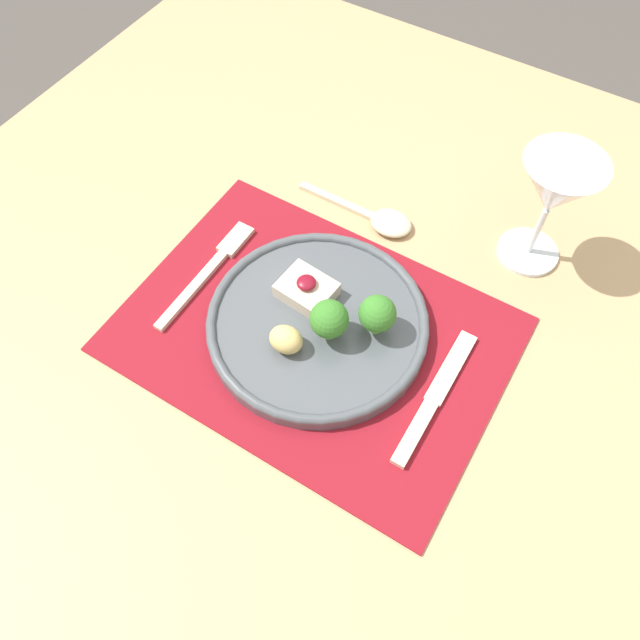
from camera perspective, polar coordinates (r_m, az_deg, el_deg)
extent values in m
plane|color=#4C4742|center=(1.43, -0.32, -16.88)|extent=(8.00, 8.00, 0.00)
cube|color=tan|center=(0.74, -0.59, -1.96)|extent=(1.17, 1.21, 0.03)
cylinder|color=tan|center=(1.51, -6.62, 15.05)|extent=(0.06, 0.06, 0.72)
cube|color=maroon|center=(0.73, -0.60, -1.31)|extent=(0.44, 0.31, 0.00)
cylinder|color=#4C5156|center=(0.72, 0.00, -0.50)|extent=(0.26, 0.26, 0.02)
torus|color=#4C5156|center=(0.72, 0.00, -0.17)|extent=(0.26, 0.26, 0.01)
cube|color=beige|center=(0.73, -1.23, 2.77)|extent=(0.07, 0.06, 0.02)
ellipsoid|color=maroon|center=(0.72, -1.25, 3.44)|extent=(0.02, 0.02, 0.01)
cylinder|color=#84B256|center=(0.71, 5.12, -0.45)|extent=(0.01, 0.01, 0.02)
sphere|color=#387A28|center=(0.69, 5.27, 0.59)|extent=(0.04, 0.04, 0.04)
cylinder|color=#84B256|center=(0.70, 0.78, -1.03)|extent=(0.01, 0.01, 0.02)
sphere|color=#387A28|center=(0.68, 0.80, 0.03)|extent=(0.04, 0.04, 0.04)
ellipsoid|color=#DBBC6B|center=(0.69, -3.13, -1.80)|extent=(0.04, 0.03, 0.03)
cube|color=beige|center=(0.77, -11.62, 2.74)|extent=(0.01, 0.13, 0.01)
cube|color=beige|center=(0.81, -7.73, 7.29)|extent=(0.02, 0.05, 0.01)
cube|color=beige|center=(0.68, 8.65, -10.16)|extent=(0.02, 0.08, 0.01)
cube|color=beige|center=(0.72, 11.90, -4.27)|extent=(0.02, 0.10, 0.00)
cube|color=beige|center=(0.85, 1.68, 10.76)|extent=(0.12, 0.01, 0.01)
ellipsoid|color=beige|center=(0.82, 6.67, 8.73)|extent=(0.06, 0.05, 0.02)
cylinder|color=white|center=(0.84, 18.44, 5.93)|extent=(0.08, 0.08, 0.01)
cylinder|color=white|center=(0.81, 19.21, 7.67)|extent=(0.01, 0.01, 0.07)
cone|color=white|center=(0.76, 20.81, 11.23)|extent=(0.09, 0.09, 0.07)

